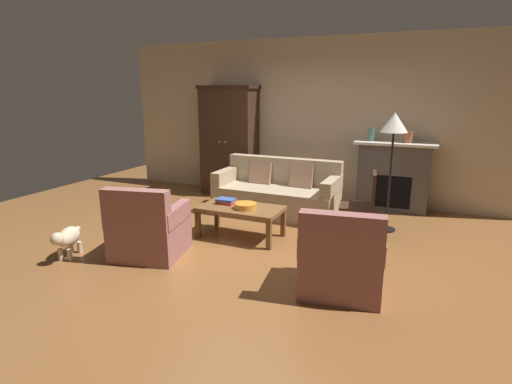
# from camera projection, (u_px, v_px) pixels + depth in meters

# --- Properties ---
(ground_plane) EXTENTS (9.60, 9.60, 0.00)m
(ground_plane) POSITION_uv_depth(u_px,v_px,m) (248.00, 242.00, 5.31)
(ground_plane) COLOR brown
(back_wall) EXTENTS (7.20, 0.10, 2.80)m
(back_wall) POSITION_uv_depth(u_px,v_px,m) (307.00, 120.00, 7.23)
(back_wall) COLOR beige
(back_wall) RESTS_ON ground
(fireplace) EXTENTS (1.26, 0.48, 1.12)m
(fireplace) POSITION_uv_depth(u_px,v_px,m) (393.00, 176.00, 6.60)
(fireplace) COLOR #4C4947
(fireplace) RESTS_ON ground
(armoire) EXTENTS (1.06, 0.57, 2.00)m
(armoire) POSITION_uv_depth(u_px,v_px,m) (229.00, 140.00, 7.58)
(armoire) COLOR #382319
(armoire) RESTS_ON ground
(couch) EXTENTS (1.92, 0.86, 0.86)m
(couch) POSITION_uv_depth(u_px,v_px,m) (278.00, 194.00, 6.46)
(couch) COLOR tan
(couch) RESTS_ON ground
(coffee_table) EXTENTS (1.10, 0.60, 0.42)m
(coffee_table) POSITION_uv_depth(u_px,v_px,m) (241.00, 211.00, 5.40)
(coffee_table) COLOR brown
(coffee_table) RESTS_ON ground
(fruit_bowl) EXTENTS (0.29, 0.29, 0.07)m
(fruit_bowl) POSITION_uv_depth(u_px,v_px,m) (246.00, 206.00, 5.31)
(fruit_bowl) COLOR orange
(fruit_bowl) RESTS_ON coffee_table
(book_stack) EXTENTS (0.26, 0.19, 0.07)m
(book_stack) POSITION_uv_depth(u_px,v_px,m) (226.00, 201.00, 5.54)
(book_stack) COLOR #B73833
(book_stack) RESTS_ON coffee_table
(mantel_vase_jade) EXTENTS (0.11, 0.11, 0.20)m
(mantel_vase_jade) POSITION_uv_depth(u_px,v_px,m) (372.00, 135.00, 6.58)
(mantel_vase_jade) COLOR slate
(mantel_vase_jade) RESTS_ON fireplace
(mantel_vase_terracotta) EXTENTS (0.15, 0.15, 0.18)m
(mantel_vase_terracotta) POSITION_uv_depth(u_px,v_px,m) (409.00, 137.00, 6.36)
(mantel_vase_terracotta) COLOR #A86042
(mantel_vase_terracotta) RESTS_ON fireplace
(armchair_near_left) EXTENTS (0.91, 0.92, 0.88)m
(armchair_near_left) POSITION_uv_depth(u_px,v_px,m) (148.00, 231.00, 4.79)
(armchair_near_left) COLOR #935B56
(armchair_near_left) RESTS_ON ground
(armchair_near_right) EXTENTS (0.87, 0.87, 0.88)m
(armchair_near_right) POSITION_uv_depth(u_px,v_px,m) (341.00, 262.00, 3.94)
(armchair_near_right) COLOR #935B56
(armchair_near_right) RESTS_ON ground
(side_chair_wooden) EXTENTS (0.50, 0.50, 0.90)m
(side_chair_wooden) POSITION_uv_depth(u_px,v_px,m) (364.00, 201.00, 5.34)
(side_chair_wooden) COLOR #382319
(side_chair_wooden) RESTS_ON ground
(floor_lamp) EXTENTS (0.36, 0.36, 1.64)m
(floor_lamp) POSITION_uv_depth(u_px,v_px,m) (394.00, 129.00, 5.41)
(floor_lamp) COLOR black
(floor_lamp) RESTS_ON ground
(dog) EXTENTS (0.33, 0.55, 0.39)m
(dog) POSITION_uv_depth(u_px,v_px,m) (67.00, 238.00, 4.76)
(dog) COLOR beige
(dog) RESTS_ON ground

